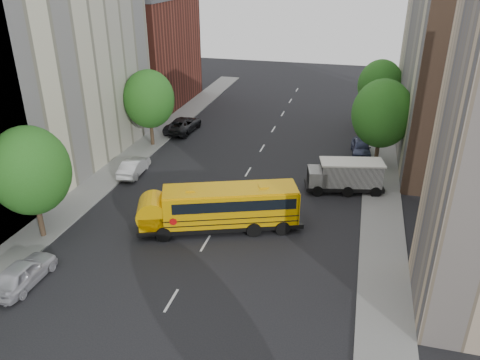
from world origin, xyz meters
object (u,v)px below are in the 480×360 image
at_px(street_tree_1, 30,171).
at_px(parked_car_5, 363,121).
at_px(school_bus, 219,206).
at_px(street_tree_2, 149,99).
at_px(parked_car_4, 361,147).
at_px(parked_car_1, 134,167).
at_px(parked_car_0, 23,273).
at_px(parked_car_2, 183,125).
at_px(safari_truck, 345,176).
at_px(street_tree_5, 380,85).
at_px(street_tree_4, 382,114).

relative_size(street_tree_1, parked_car_5, 1.94).
relative_size(school_bus, parked_car_5, 2.83).
bearing_deg(street_tree_2, parked_car_4, 7.83).
distance_m(school_bus, parked_car_1, 12.18).
bearing_deg(parked_car_5, parked_car_0, -123.33).
distance_m(parked_car_2, parked_car_5, 20.27).
distance_m(safari_truck, parked_car_1, 18.17).
bearing_deg(safari_truck, street_tree_2, 151.64).
bearing_deg(parked_car_2, parked_car_4, 177.07).
relative_size(safari_truck, parked_car_5, 1.60).
xyz_separation_m(street_tree_2, street_tree_5, (22.00, 12.00, -0.12)).
bearing_deg(street_tree_1, street_tree_2, 90.00).
xyz_separation_m(parked_car_1, parked_car_2, (0.10, 11.78, 0.06)).
height_order(street_tree_1, parked_car_2, street_tree_1).
distance_m(street_tree_5, safari_truck, 18.19).
relative_size(school_bus, safari_truck, 1.77).
xyz_separation_m(street_tree_4, parked_car_0, (-19.84, -22.75, -4.30)).
relative_size(street_tree_5, parked_car_0, 1.66).
height_order(street_tree_2, parked_car_0, street_tree_2).
height_order(parked_car_1, parked_car_5, parked_car_1).
distance_m(street_tree_4, parked_car_1, 22.19).
relative_size(street_tree_4, parked_car_0, 1.79).
bearing_deg(school_bus, parked_car_1, 124.48).
relative_size(school_bus, parked_car_0, 2.54).
bearing_deg(street_tree_4, street_tree_2, 180.00).
xyz_separation_m(street_tree_2, parked_car_1, (1.40, -6.99, -4.11)).
bearing_deg(parked_car_5, street_tree_5, 11.64).
distance_m(parked_car_1, parked_car_5, 26.71).
relative_size(street_tree_4, street_tree_5, 1.08).
bearing_deg(safari_truck, street_tree_1, -159.84).
distance_m(street_tree_5, parked_car_2, 22.08).
bearing_deg(parked_car_0, parked_car_1, -87.08).
xyz_separation_m(street_tree_2, street_tree_4, (22.00, 0.00, 0.25)).
xyz_separation_m(street_tree_4, parked_car_4, (-1.40, 2.83, -4.34)).
bearing_deg(parked_car_1, street_tree_2, -83.40).
distance_m(school_bus, parked_car_4, 19.20).
xyz_separation_m(street_tree_1, street_tree_2, (0.00, 18.00, -0.12)).
bearing_deg(parked_car_2, parked_car_0, 94.30).
height_order(parked_car_1, parked_car_2, parked_car_2).
relative_size(street_tree_1, street_tree_2, 1.03).
xyz_separation_m(school_bus, safari_truck, (8.17, 8.24, -0.39)).
xyz_separation_m(street_tree_4, school_bus, (-10.67, -13.95, -3.28)).
relative_size(street_tree_1, parked_car_4, 1.83).
distance_m(street_tree_1, street_tree_5, 37.20).
relative_size(safari_truck, parked_car_2, 1.15).
height_order(street_tree_1, street_tree_5, street_tree_1).
bearing_deg(parked_car_1, parked_car_0, 88.03).
bearing_deg(street_tree_1, safari_truck, 32.21).
bearing_deg(parked_car_4, street_tree_2, -177.46).
bearing_deg(parked_car_1, school_bus, 140.28).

